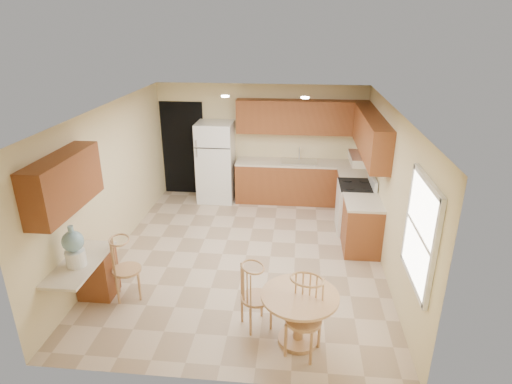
# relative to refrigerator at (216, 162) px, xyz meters

# --- Properties ---
(floor) EXTENTS (5.50, 5.50, 0.00)m
(floor) POSITION_rel_refrigerator_xyz_m (0.95, -2.40, -0.87)
(floor) COLOR #C2A88C
(floor) RESTS_ON ground
(ceiling) EXTENTS (4.50, 5.50, 0.02)m
(ceiling) POSITION_rel_refrigerator_xyz_m (0.95, -2.40, 1.63)
(ceiling) COLOR white
(ceiling) RESTS_ON wall_back
(wall_back) EXTENTS (4.50, 0.02, 2.50)m
(wall_back) POSITION_rel_refrigerator_xyz_m (0.95, 0.35, 0.38)
(wall_back) COLOR beige
(wall_back) RESTS_ON floor
(wall_front) EXTENTS (4.50, 0.02, 2.50)m
(wall_front) POSITION_rel_refrigerator_xyz_m (0.95, -5.15, 0.38)
(wall_front) COLOR beige
(wall_front) RESTS_ON floor
(wall_left) EXTENTS (0.02, 5.50, 2.50)m
(wall_left) POSITION_rel_refrigerator_xyz_m (-1.30, -2.40, 0.38)
(wall_left) COLOR beige
(wall_left) RESTS_ON floor
(wall_right) EXTENTS (0.02, 5.50, 2.50)m
(wall_right) POSITION_rel_refrigerator_xyz_m (3.20, -2.40, 0.38)
(wall_right) COLOR beige
(wall_right) RESTS_ON floor
(doorway) EXTENTS (0.90, 0.02, 2.10)m
(doorway) POSITION_rel_refrigerator_xyz_m (-0.80, 0.34, 0.18)
(doorway) COLOR black
(doorway) RESTS_ON floor
(base_cab_back) EXTENTS (2.75, 0.60, 0.87)m
(base_cab_back) POSITION_rel_refrigerator_xyz_m (1.83, 0.05, -0.43)
(base_cab_back) COLOR brown
(base_cab_back) RESTS_ON floor
(counter_back) EXTENTS (2.75, 0.63, 0.04)m
(counter_back) POSITION_rel_refrigerator_xyz_m (1.83, 0.05, 0.02)
(counter_back) COLOR beige
(counter_back) RESTS_ON base_cab_back
(base_cab_right_a) EXTENTS (0.60, 0.59, 0.87)m
(base_cab_right_a) POSITION_rel_refrigerator_xyz_m (2.90, -0.54, -0.43)
(base_cab_right_a) COLOR brown
(base_cab_right_a) RESTS_ON floor
(counter_right_a) EXTENTS (0.63, 0.59, 0.04)m
(counter_right_a) POSITION_rel_refrigerator_xyz_m (2.90, -0.54, 0.02)
(counter_right_a) COLOR beige
(counter_right_a) RESTS_ON base_cab_right_a
(base_cab_right_b) EXTENTS (0.60, 0.80, 0.87)m
(base_cab_right_b) POSITION_rel_refrigerator_xyz_m (2.90, -2.00, -0.43)
(base_cab_right_b) COLOR brown
(base_cab_right_b) RESTS_ON floor
(counter_right_b) EXTENTS (0.63, 0.80, 0.04)m
(counter_right_b) POSITION_rel_refrigerator_xyz_m (2.90, -2.00, 0.02)
(counter_right_b) COLOR beige
(counter_right_b) RESTS_ON base_cab_right_b
(upper_cab_back) EXTENTS (2.75, 0.33, 0.70)m
(upper_cab_back) POSITION_rel_refrigerator_xyz_m (1.83, 0.19, 0.98)
(upper_cab_back) COLOR brown
(upper_cab_back) RESTS_ON wall_back
(upper_cab_right) EXTENTS (0.33, 2.42, 0.70)m
(upper_cab_right) POSITION_rel_refrigerator_xyz_m (3.04, -1.19, 0.98)
(upper_cab_right) COLOR brown
(upper_cab_right) RESTS_ON wall_right
(upper_cab_left) EXTENTS (0.33, 1.40, 0.70)m
(upper_cab_left) POSITION_rel_refrigerator_xyz_m (-1.13, -4.00, 0.98)
(upper_cab_left) COLOR brown
(upper_cab_left) RESTS_ON wall_left
(sink) EXTENTS (0.78, 0.44, 0.01)m
(sink) POSITION_rel_refrigerator_xyz_m (1.80, 0.05, 0.04)
(sink) COLOR silver
(sink) RESTS_ON counter_back
(range_hood) EXTENTS (0.50, 0.76, 0.14)m
(range_hood) POSITION_rel_refrigerator_xyz_m (2.95, -1.22, 0.55)
(range_hood) COLOR silver
(range_hood) RESTS_ON upper_cab_right
(desk_pedestal) EXTENTS (0.48, 0.42, 0.72)m
(desk_pedestal) POSITION_rel_refrigerator_xyz_m (-1.05, -3.72, -0.51)
(desk_pedestal) COLOR brown
(desk_pedestal) RESTS_ON floor
(desk_top) EXTENTS (0.50, 1.20, 0.04)m
(desk_top) POSITION_rel_refrigerator_xyz_m (-1.05, -4.10, -0.12)
(desk_top) COLOR beige
(desk_top) RESTS_ON desk_pedestal
(window) EXTENTS (0.06, 1.12, 1.30)m
(window) POSITION_rel_refrigerator_xyz_m (3.18, -4.25, 0.63)
(window) COLOR white
(window) RESTS_ON wall_right
(can_light_a) EXTENTS (0.14, 0.14, 0.02)m
(can_light_a) POSITION_rel_refrigerator_xyz_m (0.45, -1.20, 1.62)
(can_light_a) COLOR white
(can_light_a) RESTS_ON ceiling
(can_light_b) EXTENTS (0.14, 0.14, 0.02)m
(can_light_b) POSITION_rel_refrigerator_xyz_m (1.85, -1.20, 1.62)
(can_light_b) COLOR white
(can_light_b) RESTS_ON ceiling
(refrigerator) EXTENTS (0.77, 0.75, 1.74)m
(refrigerator) POSITION_rel_refrigerator_xyz_m (0.00, 0.00, 0.00)
(refrigerator) COLOR white
(refrigerator) RESTS_ON floor
(stove) EXTENTS (0.65, 0.76, 1.09)m
(stove) POSITION_rel_refrigerator_xyz_m (2.88, -1.22, -0.40)
(stove) COLOR white
(stove) RESTS_ON floor
(dining_table) EXTENTS (0.94, 0.94, 0.69)m
(dining_table) POSITION_rel_refrigerator_xyz_m (1.85, -4.42, -0.42)
(dining_table) COLOR tan
(dining_table) RESTS_ON floor
(chair_table_a) EXTENTS (0.40, 0.51, 0.90)m
(chair_table_a) POSITION_rel_refrigerator_xyz_m (1.30, -4.26, -0.32)
(chair_table_a) COLOR tan
(chair_table_a) RESTS_ON floor
(chair_table_b) EXTENTS (0.44, 0.48, 0.99)m
(chair_table_b) POSITION_rel_refrigerator_xyz_m (1.90, -4.69, -0.26)
(chair_table_b) COLOR tan
(chair_table_b) RESTS_ON floor
(chair_desk) EXTENTS (0.41, 0.53, 0.92)m
(chair_desk) POSITION_rel_refrigerator_xyz_m (-0.60, -3.80, -0.31)
(chair_desk) COLOR tan
(chair_desk) RESTS_ON floor
(water_crock) EXTENTS (0.27, 0.27, 0.57)m
(water_crock) POSITION_rel_refrigerator_xyz_m (-1.05, -4.17, 0.16)
(water_crock) COLOR white
(water_crock) RESTS_ON desk_top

